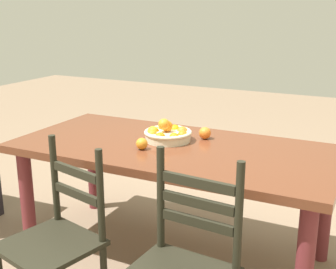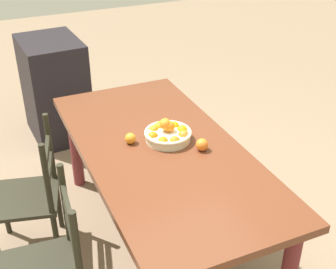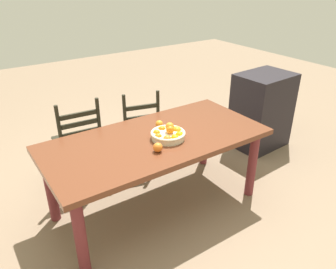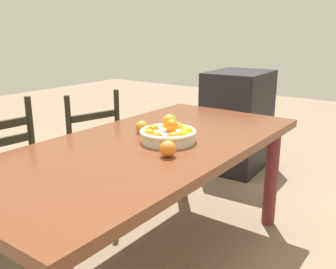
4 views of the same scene
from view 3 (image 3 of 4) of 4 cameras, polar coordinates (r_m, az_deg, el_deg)
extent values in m
plane|color=#826B54|center=(3.30, -1.85, -12.04)|extent=(12.00, 12.00, 0.00)
cube|color=brown|center=(2.90, -2.06, -0.94)|extent=(1.96, 0.94, 0.05)
cylinder|color=maroon|center=(2.55, -14.80, -16.78)|extent=(0.09, 0.09, 0.69)
cylinder|color=maroon|center=(3.36, 14.26, -5.01)|extent=(0.09, 0.09, 0.69)
cylinder|color=maroon|center=(3.11, -19.59, -8.59)|extent=(0.09, 0.09, 0.69)
cylinder|color=maroon|center=(3.80, 6.28, -0.32)|extent=(0.09, 0.09, 0.69)
cube|color=black|center=(3.81, -5.17, 1.06)|extent=(0.51, 0.51, 0.03)
cylinder|color=black|center=(4.11, -3.27, -0.24)|extent=(0.04, 0.04, 0.41)
cylinder|color=black|center=(4.03, -8.25, -1.05)|extent=(0.04, 0.04, 0.41)
cylinder|color=black|center=(3.80, -1.64, -2.60)|extent=(0.04, 0.04, 0.41)
cylinder|color=black|center=(3.72, -7.00, -3.54)|extent=(0.04, 0.04, 0.41)
cylinder|color=black|center=(3.59, -1.73, 3.93)|extent=(0.04, 0.04, 0.48)
cylinder|color=black|center=(3.50, -7.42, 3.10)|extent=(0.04, 0.04, 0.48)
cube|color=black|center=(3.56, -4.52, 2.93)|extent=(0.33, 0.10, 0.04)
cube|color=black|center=(3.51, -4.59, 4.72)|extent=(0.33, 0.10, 0.04)
cube|color=black|center=(3.58, -15.29, -1.14)|extent=(0.47, 0.47, 0.03)
cylinder|color=black|center=(3.89, -12.95, -2.35)|extent=(0.04, 0.04, 0.44)
cylinder|color=black|center=(3.82, -18.41, -3.67)|extent=(0.04, 0.04, 0.44)
cylinder|color=black|center=(3.57, -11.06, -4.99)|extent=(0.04, 0.04, 0.44)
cylinder|color=black|center=(3.50, -17.01, -6.50)|extent=(0.04, 0.04, 0.44)
cylinder|color=black|center=(3.34, -11.79, 2.18)|extent=(0.04, 0.04, 0.49)
cylinder|color=black|center=(3.26, -18.15, 0.73)|extent=(0.04, 0.04, 0.49)
cube|color=black|center=(3.33, -14.78, 0.32)|extent=(0.35, 0.05, 0.04)
cube|color=black|center=(3.29, -14.97, 1.78)|extent=(0.35, 0.05, 0.04)
cube|color=black|center=(3.25, -15.16, 3.27)|extent=(0.35, 0.05, 0.04)
cube|color=black|center=(4.31, 15.78, 3.96)|extent=(0.69, 0.54, 0.94)
cylinder|color=beige|center=(2.86, 0.00, -0.23)|extent=(0.29, 0.29, 0.05)
torus|color=beige|center=(2.85, 0.00, 0.27)|extent=(0.30, 0.30, 0.02)
sphere|color=orange|center=(2.91, 1.55, 0.67)|extent=(0.08, 0.08, 0.08)
sphere|color=orange|center=(2.94, 0.59, 0.90)|extent=(0.06, 0.06, 0.06)
sphere|color=orange|center=(2.93, -1.06, 0.83)|extent=(0.07, 0.07, 0.07)
sphere|color=orange|center=(2.86, -2.02, 0.16)|extent=(0.07, 0.07, 0.07)
sphere|color=orange|center=(2.80, -1.70, -0.47)|extent=(0.07, 0.07, 0.07)
sphere|color=orange|center=(2.76, -0.16, -0.86)|extent=(0.07, 0.07, 0.07)
sphere|color=orange|center=(2.78, 1.20, -0.69)|extent=(0.07, 0.07, 0.07)
sphere|color=orange|center=(2.83, 2.00, -0.13)|extent=(0.07, 0.07, 0.07)
sphere|color=orange|center=(2.84, 0.30, 1.37)|extent=(0.07, 0.07, 0.07)
sphere|color=orange|center=(2.83, 0.36, 0.85)|extent=(0.07, 0.07, 0.07)
sphere|color=orange|center=(2.66, -1.77, -2.23)|extent=(0.08, 0.08, 0.08)
sphere|color=orange|center=(3.06, -1.51, 1.81)|extent=(0.07, 0.07, 0.07)
camera|label=1|loc=(4.56, -32.39, 16.44)|focal=47.68mm
camera|label=2|loc=(3.23, -53.46, 19.75)|focal=48.64mm
camera|label=4|loc=(1.24, -32.57, -15.42)|focal=40.25mm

